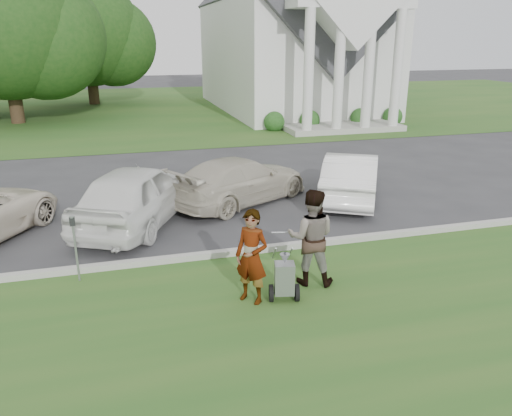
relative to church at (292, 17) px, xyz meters
name	(u,v)px	position (x,y,z in m)	size (l,w,h in m)	color
ground	(251,264)	(-9.00, -23.11, -5.94)	(120.00, 120.00, 0.00)	#333335
grass_strip	(299,341)	(-9.00, -26.11, -5.93)	(80.00, 7.00, 0.01)	#25541D
church_lawn	(152,107)	(-9.00, 3.89, -5.93)	(80.00, 30.00, 0.01)	#25541D
curb	(244,251)	(-9.00, -22.56, -5.86)	(80.00, 0.18, 0.15)	#9E9E93
church	(292,17)	(0.00, 0.00, 0.00)	(9.19, 19.00, 24.10)	white
tree_left	(4,29)	(-17.01, -1.13, -0.83)	(10.63, 8.40, 9.71)	#332316
tree_back	(88,37)	(-13.01, 6.87, -1.21)	(9.61, 7.60, 8.89)	#332316
striping_cart	(284,279)	(-8.81, -24.79, -5.50)	(0.69, 1.17, 1.02)	black
person_left	(252,258)	(-9.39, -24.65, -5.06)	(0.64, 0.42, 1.77)	#999999
person_right	(311,238)	(-8.09, -24.25, -4.97)	(0.94, 0.73, 1.93)	#999999
parking_meter_near	(75,241)	(-12.52, -22.95, -5.06)	(0.10, 0.09, 1.39)	#999BA1
car_b	(137,194)	(-11.19, -19.90, -5.13)	(1.90, 4.73, 1.61)	white
car_c	(240,180)	(-8.19, -18.83, -5.27)	(1.88, 4.62, 1.34)	beige
car_d	(351,176)	(-4.91, -19.45, -5.23)	(1.50, 4.31, 1.42)	white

